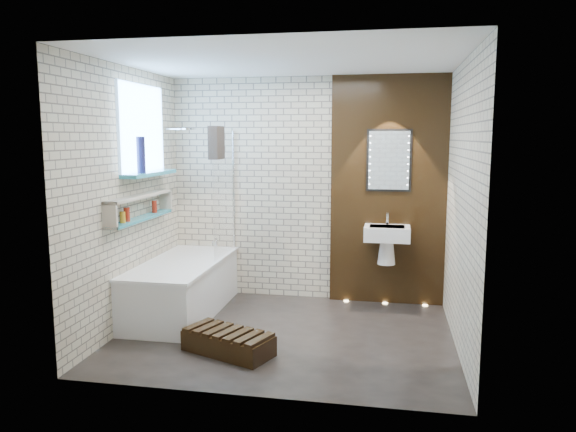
% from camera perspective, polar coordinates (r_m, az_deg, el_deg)
% --- Properties ---
extents(ground, '(3.20, 3.20, 0.00)m').
position_cam_1_polar(ground, '(5.46, -0.29, -12.27)').
color(ground, black).
rests_on(ground, ground).
extents(room_shell, '(3.24, 3.20, 2.60)m').
position_cam_1_polar(room_shell, '(5.15, -0.31, 1.42)').
color(room_shell, '#BBAD94').
rests_on(room_shell, ground).
extents(walnut_panel, '(1.30, 0.06, 2.60)m').
position_cam_1_polar(walnut_panel, '(6.32, 10.39, 2.56)').
color(walnut_panel, black).
rests_on(walnut_panel, ground).
extents(clerestory_window, '(0.18, 1.00, 0.94)m').
position_cam_1_polar(clerestory_window, '(5.93, -14.85, 7.87)').
color(clerestory_window, '#7FADE0').
rests_on(clerestory_window, room_shell).
extents(display_niche, '(0.14, 1.30, 0.26)m').
position_cam_1_polar(display_niche, '(5.78, -15.08, 0.89)').
color(display_niche, teal).
rests_on(display_niche, room_shell).
extents(bathtub, '(0.79, 1.74, 0.70)m').
position_cam_1_polar(bathtub, '(6.11, -10.94, -7.29)').
color(bathtub, white).
rests_on(bathtub, ground).
extents(bath_screen, '(0.01, 0.78, 1.40)m').
position_cam_1_polar(bath_screen, '(6.22, -6.66, 2.36)').
color(bath_screen, white).
rests_on(bath_screen, bathtub).
extents(towel, '(0.10, 0.27, 0.35)m').
position_cam_1_polar(towel, '(5.94, -7.48, 7.58)').
color(towel, black).
rests_on(towel, bath_screen).
extents(shower_head, '(0.18, 0.18, 0.02)m').
position_cam_1_polar(shower_head, '(6.38, -10.34, 8.91)').
color(shower_head, silver).
rests_on(shower_head, room_shell).
extents(washbasin, '(0.50, 0.36, 0.58)m').
position_cam_1_polar(washbasin, '(6.19, 10.26, -2.33)').
color(washbasin, white).
rests_on(washbasin, walnut_panel).
extents(led_mirror, '(0.50, 0.02, 0.70)m').
position_cam_1_polar(led_mirror, '(6.26, 10.48, 5.71)').
color(led_mirror, black).
rests_on(led_mirror, walnut_panel).
extents(walnut_step, '(0.88, 0.63, 0.18)m').
position_cam_1_polar(walnut_step, '(5.03, -6.25, -13.06)').
color(walnut_step, black).
rests_on(walnut_step, ground).
extents(niche_bottles, '(0.06, 0.77, 0.14)m').
position_cam_1_polar(niche_bottles, '(5.67, -15.63, 0.36)').
color(niche_bottles, maroon).
rests_on(niche_bottles, display_niche).
extents(sill_vases, '(0.09, 0.09, 0.37)m').
position_cam_1_polar(sill_vases, '(5.71, -15.08, 6.17)').
color(sill_vases, '#16173D').
rests_on(sill_vases, clerestory_window).
extents(floor_uplights, '(0.96, 0.06, 0.01)m').
position_cam_1_polar(floor_uplights, '(6.50, 10.09, -8.93)').
color(floor_uplights, '#FFD899').
rests_on(floor_uplights, ground).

